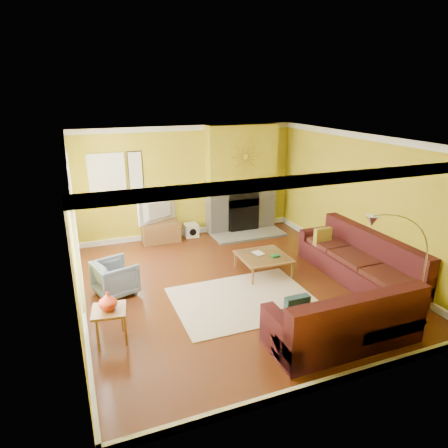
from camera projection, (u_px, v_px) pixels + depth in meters
name	position (u px, v px, depth m)	size (l,w,h in m)	color
floor	(234.00, 284.00, 7.58)	(5.50, 6.00, 0.02)	brown
ceiling	(236.00, 139.00, 6.71)	(5.50, 6.00, 0.02)	white
wall_back	(188.00, 182.00, 9.80)	(5.50, 0.02, 2.70)	gold
wall_front	(339.00, 290.00, 4.48)	(5.50, 0.02, 2.70)	gold
wall_left	(71.00, 235.00, 6.19)	(0.02, 6.00, 2.70)	gold
wall_right	(360.00, 201.00, 8.09)	(0.02, 6.00, 2.70)	gold
baseboard	(234.00, 281.00, 7.55)	(5.50, 6.00, 0.12)	white
crown_molding	(236.00, 143.00, 6.73)	(5.50, 6.00, 0.12)	white
window_left_near	(71.00, 204.00, 7.30)	(0.06, 1.22, 1.72)	white
window_left_far	(74.00, 239.00, 5.63)	(0.06, 1.22, 1.72)	white
window_back	(107.00, 180.00, 9.03)	(0.82, 0.06, 1.22)	white
wall_art	(136.00, 176.00, 9.25)	(0.34, 0.04, 1.14)	white
fireplace	(241.00, 179.00, 10.08)	(1.80, 0.40, 2.70)	gray
mantel	(245.00, 185.00, 9.90)	(1.92, 0.22, 0.08)	white
hearth	(249.00, 235.00, 10.01)	(1.80, 0.70, 0.06)	gray
sunburst	(245.00, 157.00, 9.68)	(0.70, 0.04, 0.70)	olive
rug	(243.00, 300.00, 6.98)	(2.40, 1.80, 0.02)	beige
sectional_sofa	(319.00, 273.00, 6.98)	(3.11, 3.45, 0.90)	#48171B
coffee_table	(263.00, 264.00, 7.98)	(0.94, 0.94, 0.37)	white
media_console	(161.00, 232.00, 9.59)	(0.89, 0.40, 0.49)	brown
tv	(160.00, 210.00, 9.41)	(1.06, 0.14, 0.61)	black
subwoofer	(191.00, 230.00, 9.97)	(0.33, 0.33, 0.33)	white
armchair	(115.00, 278.00, 7.11)	(0.67, 0.69, 0.63)	slate
side_table	(110.00, 325.00, 5.77)	(0.47, 0.47, 0.52)	brown
vase	(108.00, 301.00, 5.64)	(0.26, 0.26, 0.27)	red
book	(255.00, 254.00, 7.95)	(0.18, 0.24, 0.02)	white
arc_lamp	(398.00, 274.00, 5.81)	(1.23, 0.36, 1.90)	silver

